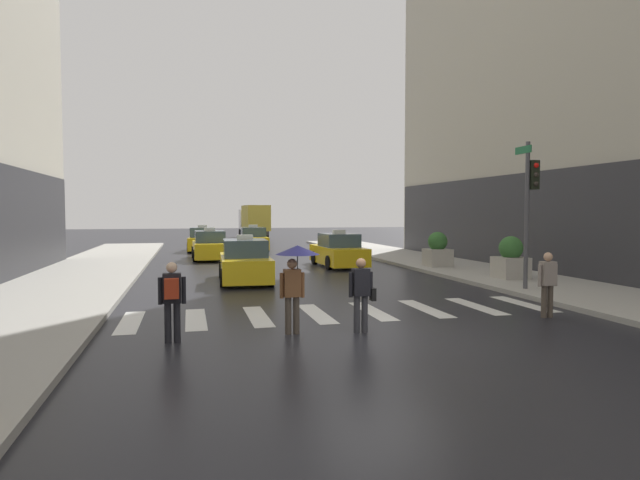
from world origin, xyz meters
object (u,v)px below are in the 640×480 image
taxi_fifth (253,240)px  pedestrian_plain_coat (548,281)px  pedestrian_with_backpack (172,296)px  taxi_second (338,252)px  traffic_light_pole (530,194)px  box_truck (254,220)px  planter_mid_block (438,251)px  taxi_lead (245,263)px  taxi_third (210,247)px  planter_near_corner (511,259)px  pedestrian_with_umbrella (296,265)px  pedestrian_with_handbag (361,291)px  taxi_fourth (203,241)px

taxi_fifth → pedestrian_plain_coat: (4.40, -25.57, 0.21)m
pedestrian_with_backpack → taxi_second: bearing=62.0°
traffic_light_pole → box_truck: 38.96m
planter_mid_block → taxi_lead: bearing=-165.7°
taxi_third → planter_near_corner: 16.67m
pedestrian_with_umbrella → pedestrian_with_handbag: pedestrian_with_umbrella is taller
taxi_fifth → planter_mid_block: size_ratio=2.87×
taxi_lead → pedestrian_with_backpack: 9.65m
taxi_lead → pedestrian_plain_coat: (6.69, -8.85, 0.21)m
taxi_fifth → planter_mid_block: (6.91, -14.38, 0.15)m
taxi_fourth → planter_near_corner: (10.98, -19.49, 0.15)m
pedestrian_with_umbrella → traffic_light_pole: bearing=24.9°
taxi_lead → taxi_third: (-0.93, 10.21, 0.00)m
taxi_second → pedestrian_with_handbag: (-3.46, -14.05, 0.21)m
taxi_lead → pedestrian_with_umbrella: bearing=-89.0°
box_truck → pedestrian_with_handbag: bearing=-93.7°
pedestrian_with_handbag → taxi_fifth: bearing=88.5°
pedestrian_with_handbag → planter_mid_block: 13.93m
box_truck → pedestrian_plain_coat: box_truck is taller
taxi_fifth → taxi_second: bearing=-77.0°
taxi_fifth → pedestrian_with_umbrella: 25.93m
taxi_third → taxi_fifth: bearing=63.7°
traffic_light_pole → planter_near_corner: bearing=67.7°
taxi_fourth → box_truck: 17.52m
taxi_third → pedestrian_with_backpack: size_ratio=2.77×
taxi_third → taxi_fourth: (-0.21, 6.77, 0.00)m
planter_mid_block → traffic_light_pole: bearing=-93.3°
pedestrian_with_handbag → pedestrian_plain_coat: bearing=5.5°
traffic_light_pole → pedestrian_with_umbrella: (-8.60, -3.99, -1.74)m
taxi_lead → taxi_second: size_ratio=1.01×
taxi_fourth → pedestrian_with_backpack: (-1.28, -26.32, 0.25)m
taxi_second → taxi_fourth: size_ratio=0.99×
pedestrian_plain_coat → planter_mid_block: size_ratio=1.03×
taxi_second → pedestrian_plain_coat: 13.66m
taxi_fifth → box_truck: bearing=82.9°
planter_near_corner → planter_mid_block: size_ratio=1.00×
box_truck → pedestrian_with_umbrella: 42.89m
pedestrian_plain_coat → taxi_second: bearing=96.9°
traffic_light_pole → taxi_fourth: bearing=114.2°
taxi_fifth → pedestrian_with_backpack: size_ratio=2.78×
pedestrian_with_umbrella → pedestrian_with_backpack: 2.66m
traffic_light_pole → planter_near_corner: size_ratio=3.00×
planter_near_corner → planter_mid_block: (-0.64, 4.86, 0.00)m
taxi_fourth → pedestrian_plain_coat: taxi_fourth is taller
taxi_fifth → planter_mid_block: bearing=-64.3°
taxi_lead → planter_mid_block: 9.48m
taxi_third → planter_mid_block: size_ratio=2.85×
pedestrian_with_backpack → taxi_fifth: bearing=79.8°
taxi_second → box_truck: size_ratio=0.60×
pedestrian_with_backpack → pedestrian_plain_coat: size_ratio=1.00×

